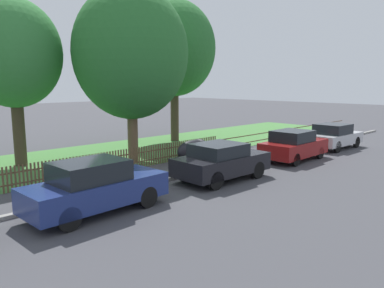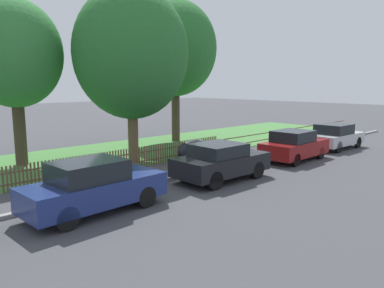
% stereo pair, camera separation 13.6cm
% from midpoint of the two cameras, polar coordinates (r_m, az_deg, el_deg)
% --- Properties ---
extents(ground_plane, '(120.00, 120.00, 0.00)m').
position_cam_midpoint_polar(ground_plane, '(14.69, -2.96, -5.50)').
color(ground_plane, '#424247').
extents(kerb_stone, '(42.30, 0.20, 0.12)m').
position_cam_midpoint_polar(kerb_stone, '(14.74, -3.22, -5.21)').
color(kerb_stone, gray).
rests_on(kerb_stone, ground).
extents(grass_strip, '(42.30, 7.29, 0.01)m').
position_cam_midpoint_polar(grass_strip, '(19.80, -15.29, -1.95)').
color(grass_strip, '#477F3D').
rests_on(grass_strip, ground).
extents(park_fence, '(42.30, 0.05, 0.93)m').
position_cam_midpoint_polar(park_fence, '(16.68, -9.22, -2.18)').
color(park_fence, brown).
rests_on(park_fence, ground).
extents(parked_car_black_saloon, '(4.21, 1.78, 1.56)m').
position_cam_midpoint_polar(parked_car_black_saloon, '(11.25, -14.89, -6.30)').
color(parked_car_black_saloon, navy).
rests_on(parked_car_black_saloon, ground).
extents(parked_car_navy_estate, '(3.95, 1.91, 1.45)m').
position_cam_midpoint_polar(parked_car_navy_estate, '(14.56, 4.19, -2.61)').
color(parked_car_navy_estate, black).
rests_on(parked_car_navy_estate, ground).
extents(parked_car_red_compact, '(3.88, 1.77, 1.48)m').
position_cam_midpoint_polar(parked_car_red_compact, '(18.93, 15.02, -0.19)').
color(parked_car_red_compact, maroon).
rests_on(parked_car_red_compact, ground).
extents(parked_car_white_van, '(3.91, 1.87, 1.43)m').
position_cam_midpoint_polar(parked_car_white_van, '(23.08, 20.60, 1.16)').
color(parked_car_white_van, '#BCBCC1').
rests_on(parked_car_white_van, ground).
extents(covered_motorcycle, '(2.06, 0.83, 1.12)m').
position_cam_midpoint_polar(covered_motorcycle, '(17.54, 0.00, -0.80)').
color(covered_motorcycle, black).
rests_on(covered_motorcycle, ground).
extents(tree_behind_motorcycle, '(4.18, 4.18, 7.45)m').
position_cam_midpoint_polar(tree_behind_motorcycle, '(18.64, -25.78, 12.26)').
color(tree_behind_motorcycle, '#473828').
rests_on(tree_behind_motorcycle, ground).
extents(tree_mid_park, '(5.31, 5.31, 8.17)m').
position_cam_midpoint_polar(tree_mid_park, '(17.95, -9.54, 13.49)').
color(tree_mid_park, brown).
rests_on(tree_mid_park, ground).
extents(tree_far_left, '(5.24, 5.24, 8.93)m').
position_cam_midpoint_polar(tree_far_left, '(24.42, -2.90, 14.30)').
color(tree_far_left, '#473828').
rests_on(tree_far_left, ground).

